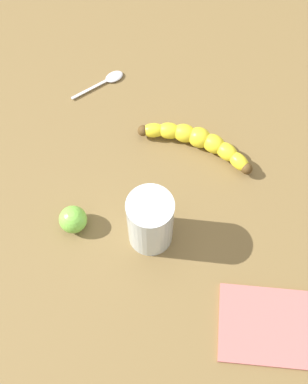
# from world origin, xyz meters

# --- Properties ---
(wooden_tabletop) EXTENTS (1.20, 1.20, 0.03)m
(wooden_tabletop) POSITION_xyz_m (0.00, 0.00, 0.01)
(wooden_tabletop) COLOR brown
(wooden_tabletop) RESTS_ON ground
(banana) EXTENTS (0.21, 0.06, 0.04)m
(banana) POSITION_xyz_m (0.04, 0.07, 0.05)
(banana) COLOR yellow
(banana) RESTS_ON wooden_tabletop
(smoothie_glass) EXTENTS (0.07, 0.07, 0.11)m
(smoothie_glass) POSITION_xyz_m (0.02, -0.12, 0.08)
(smoothie_glass) COLOR silver
(smoothie_glass) RESTS_ON wooden_tabletop
(lime_fruit) EXTENTS (0.05, 0.05, 0.05)m
(lime_fruit) POSITION_xyz_m (-0.10, -0.14, 0.05)
(lime_fruit) COLOR #75C142
(lime_fruit) RESTS_ON wooden_tabletop
(teaspoon) EXTENTS (0.08, 0.10, 0.01)m
(teaspoon) POSITION_xyz_m (-0.16, 0.16, 0.03)
(teaspoon) COLOR silver
(teaspoon) RESTS_ON wooden_tabletop
(folded_napkin) EXTENTS (0.16, 0.15, 0.01)m
(folded_napkin) POSITION_xyz_m (0.23, -0.20, 0.03)
(folded_napkin) COLOR #BC6660
(folded_napkin) RESTS_ON wooden_tabletop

